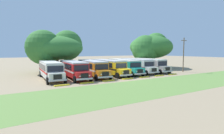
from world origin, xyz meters
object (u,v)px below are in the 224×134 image
at_px(parked_bus_slot_5, 136,65).
at_px(broad_shade_tree, 55,47).
at_px(parked_bus_slot_4, 124,66).
at_px(secondary_tree, 150,47).
at_px(utility_pole, 184,54).
at_px(parked_bus_slot_1, 73,69).
at_px(parked_bus_slot_0, 51,69).
at_px(parked_bus_slot_6, 149,64).
at_px(parked_bus_slot_2, 92,67).
at_px(parked_bus_slot_3, 108,67).

bearing_deg(parked_bus_slot_5, broad_shade_tree, -117.33).
distance_m(parked_bus_slot_4, secondary_tree, 15.35).
xyz_separation_m(parked_bus_slot_5, utility_pole, (9.26, -4.51, 2.33)).
distance_m(parked_bus_slot_1, utility_pole, 23.69).
distance_m(parked_bus_slot_5, broad_shade_tree, 17.46).
height_order(parked_bus_slot_0, parked_bus_slot_5, same).
height_order(secondary_tree, utility_pole, secondary_tree).
bearing_deg(parked_bus_slot_6, broad_shade_tree, -112.83).
bearing_deg(secondary_tree, parked_bus_slot_2, -160.89).
height_order(parked_bus_slot_1, parked_bus_slot_3, same).
height_order(parked_bus_slot_1, broad_shade_tree, broad_shade_tree).
bearing_deg(parked_bus_slot_2, parked_bus_slot_5, 98.07).
bearing_deg(parked_bus_slot_4, parked_bus_slot_6, 96.09).
bearing_deg(parked_bus_slot_3, parked_bus_slot_6, 90.16).
relative_size(parked_bus_slot_4, utility_pole, 1.50).
relative_size(parked_bus_slot_0, parked_bus_slot_3, 1.01).
distance_m(parked_bus_slot_0, utility_pole, 27.31).
bearing_deg(parked_bus_slot_4, parked_bus_slot_1, -82.11).
relative_size(parked_bus_slot_2, parked_bus_slot_5, 1.00).
bearing_deg(parked_bus_slot_6, parked_bus_slot_5, -88.05).
bearing_deg(utility_pole, parked_bus_slot_3, 165.53).
height_order(parked_bus_slot_0, parked_bus_slot_3, same).
relative_size(parked_bus_slot_2, utility_pole, 1.50).
bearing_deg(parked_bus_slot_4, parked_bus_slot_3, -82.84).
xyz_separation_m(parked_bus_slot_3, parked_bus_slot_6, (10.42, 0.16, 0.00)).
relative_size(parked_bus_slot_2, parked_bus_slot_4, 1.00).
distance_m(parked_bus_slot_2, parked_bus_slot_5, 10.44).
relative_size(parked_bus_slot_0, parked_bus_slot_2, 1.00).
xyz_separation_m(parked_bus_slot_3, broad_shade_tree, (-7.45, 9.34, 3.67)).
bearing_deg(parked_bus_slot_0, parked_bus_slot_4, 92.49).
height_order(parked_bus_slot_2, parked_bus_slot_5, same).
relative_size(parked_bus_slot_0, parked_bus_slot_6, 1.00).
height_order(parked_bus_slot_3, broad_shade_tree, broad_shade_tree).
height_order(parked_bus_slot_4, utility_pole, utility_pole).
xyz_separation_m(parked_bus_slot_1, secondary_tree, (23.83, 7.15, 3.93)).
bearing_deg(parked_bus_slot_3, secondary_tree, 111.29).
relative_size(parked_bus_slot_1, parked_bus_slot_5, 1.00).
distance_m(parked_bus_slot_1, parked_bus_slot_6, 17.38).
xyz_separation_m(parked_bus_slot_2, parked_bus_slot_4, (7.04, 0.30, 0.00)).
relative_size(parked_bus_slot_4, broad_shade_tree, 0.90).
height_order(parked_bus_slot_1, utility_pole, utility_pole).
bearing_deg(broad_shade_tree, parked_bus_slot_2, -66.94).
xyz_separation_m(parked_bus_slot_1, parked_bus_slot_3, (6.95, 0.33, 0.00)).
xyz_separation_m(parked_bus_slot_4, parked_bus_slot_5, (3.38, 0.20, 0.00)).
bearing_deg(parked_bus_slot_6, utility_pole, 57.76).
height_order(parked_bus_slot_0, secondary_tree, secondary_tree).
bearing_deg(parked_bus_slot_5, secondary_tree, 128.17).
bearing_deg(parked_bus_slot_0, parked_bus_slot_1, 81.45).
bearing_deg(parked_bus_slot_4, broad_shade_tree, -124.20).
bearing_deg(parked_bus_slot_0, secondary_tree, 107.03).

